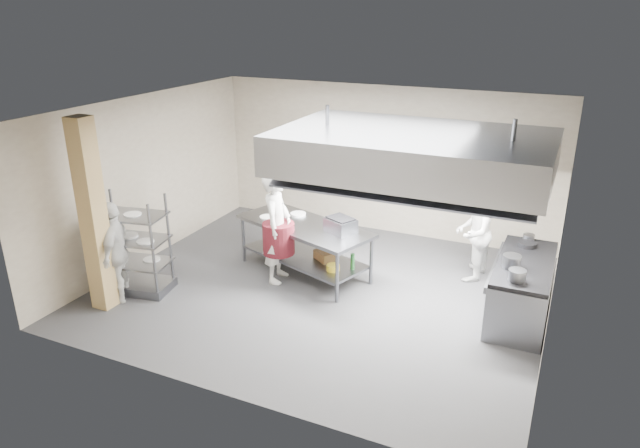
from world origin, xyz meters
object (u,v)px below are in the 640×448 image
at_px(pass_rack, 134,244).
at_px(chef_plating, 116,252).
at_px(chef_line, 473,232).
at_px(griddle, 341,225).
at_px(island, 305,248).
at_px(cooking_range, 522,290).
at_px(stockpot, 512,261).
at_px(chef_head, 277,227).

height_order(pass_rack, chef_plating, chef_plating).
bearing_deg(chef_line, pass_rack, -56.54).
height_order(pass_rack, griddle, pass_rack).
xyz_separation_m(island, pass_rack, (-2.23, -1.75, 0.36)).
height_order(cooking_range, griddle, griddle).
distance_m(pass_rack, stockpot, 5.89).
bearing_deg(pass_rack, chef_head, 23.20).
xyz_separation_m(chef_head, griddle, (1.00, 0.37, 0.06)).
xyz_separation_m(cooking_range, stockpot, (-0.18, -0.28, 0.57)).
height_order(island, chef_head, chef_head).
bearing_deg(griddle, chef_line, 54.42).
xyz_separation_m(pass_rack, chef_line, (4.93, 2.75, 0.04)).
relative_size(cooking_range, stockpot, 7.56).
height_order(pass_rack, cooking_range, pass_rack).
height_order(cooking_range, chef_plating, chef_plating).
bearing_deg(chef_line, island, -65.30).
xyz_separation_m(island, chef_plating, (-2.27, -2.11, 0.37)).
xyz_separation_m(pass_rack, chef_plating, (-0.04, -0.36, 0.01)).
height_order(pass_rack, stockpot, pass_rack).
bearing_deg(griddle, island, -159.37).
bearing_deg(stockpot, pass_rack, -165.53).
xyz_separation_m(chef_head, chef_line, (2.99, 1.44, -0.11)).
xyz_separation_m(chef_plating, griddle, (2.97, 2.04, 0.20)).
bearing_deg(stockpot, chef_line, 121.28).
relative_size(cooking_range, chef_head, 1.04).
bearing_deg(chef_head, chef_plating, 119.14).
height_order(chef_line, stockpot, chef_line).
xyz_separation_m(island, griddle, (0.70, -0.07, 0.57)).
xyz_separation_m(chef_head, chef_plating, (-1.97, -1.67, -0.14)).
height_order(cooking_range, chef_head, chef_head).
bearing_deg(stockpot, island, 175.48).
bearing_deg(griddle, pass_rack, -124.09).
distance_m(pass_rack, cooking_range, 6.15).
distance_m(chef_line, chef_plating, 5.86).
bearing_deg(chef_plating, chef_head, 105.14).
distance_m(island, chef_line, 2.90).
distance_m(chef_head, griddle, 1.07).
distance_m(chef_head, stockpot, 3.77).
relative_size(island, chef_head, 1.28).
distance_m(cooking_range, chef_plating, 6.30).
bearing_deg(chef_head, stockpot, -98.56).
distance_m(island, griddle, 0.91).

